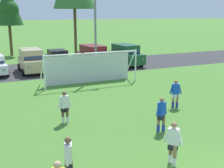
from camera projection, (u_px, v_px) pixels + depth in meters
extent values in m
plane|color=#477A2D|center=(84.00, 85.00, 22.19)|extent=(400.00, 400.00, 0.00)
cube|color=#333335|center=(59.00, 68.00, 28.97)|extent=(52.00, 8.40, 0.01)
sphere|color=white|center=(180.00, 140.00, 12.42)|extent=(0.22, 0.22, 0.22)
sphere|color=black|center=(180.00, 140.00, 12.42)|extent=(0.08, 0.08, 0.08)
sphere|color=red|center=(181.00, 140.00, 12.44)|extent=(0.07, 0.07, 0.07)
cylinder|color=white|center=(136.00, 66.00, 23.46)|extent=(0.12, 0.12, 2.44)
cylinder|color=white|center=(44.00, 73.00, 20.58)|extent=(0.12, 0.12, 2.44)
cylinder|color=white|center=(93.00, 53.00, 21.73)|extent=(7.32, 0.12, 0.12)
cylinder|color=white|center=(130.00, 63.00, 24.23)|extent=(0.08, 1.94, 2.46)
cylinder|color=white|center=(42.00, 69.00, 21.35)|extent=(0.08, 1.94, 2.46)
cube|color=silver|center=(89.00, 69.00, 22.94)|extent=(6.95, 0.04, 2.20)
sphere|color=tan|center=(57.00, 165.00, 7.62)|extent=(0.22, 0.22, 0.22)
cube|color=black|center=(69.00, 164.00, 9.30)|extent=(0.30, 0.39, 0.28)
cube|color=white|center=(68.00, 153.00, 9.21)|extent=(0.33, 0.43, 0.60)
sphere|color=brown|center=(68.00, 140.00, 9.11)|extent=(0.22, 0.22, 0.22)
cylinder|color=white|center=(70.00, 150.00, 9.46)|extent=(0.15, 0.24, 0.55)
cylinder|color=white|center=(67.00, 157.00, 8.97)|extent=(0.15, 0.24, 0.55)
cylinder|color=#936B4C|center=(170.00, 152.00, 10.72)|extent=(0.14, 0.14, 0.80)
cylinder|color=#936B4C|center=(175.00, 156.00, 10.48)|extent=(0.14, 0.14, 0.80)
cylinder|color=white|center=(170.00, 158.00, 10.77)|extent=(0.15, 0.15, 0.32)
cylinder|color=white|center=(174.00, 162.00, 10.54)|extent=(0.15, 0.15, 0.32)
cube|color=black|center=(173.00, 146.00, 10.52)|extent=(0.39, 0.40, 0.28)
cube|color=white|center=(174.00, 136.00, 10.43)|extent=(0.43, 0.44, 0.60)
sphere|color=#936B4C|center=(174.00, 125.00, 10.33)|extent=(0.22, 0.22, 0.22)
cylinder|color=white|center=(167.00, 135.00, 10.58)|extent=(0.22, 0.23, 0.55)
cylinder|color=white|center=(180.00, 138.00, 10.30)|extent=(0.22, 0.23, 0.55)
cylinder|color=#936B4C|center=(177.00, 101.00, 16.98)|extent=(0.14, 0.14, 0.80)
cylinder|color=#936B4C|center=(173.00, 100.00, 17.05)|extent=(0.14, 0.14, 0.80)
cylinder|color=#232D99|center=(177.00, 105.00, 17.03)|extent=(0.15, 0.15, 0.32)
cylinder|color=#232D99|center=(173.00, 104.00, 17.11)|extent=(0.15, 0.15, 0.32)
cube|color=silver|center=(175.00, 95.00, 16.94)|extent=(0.38, 0.29, 0.28)
cube|color=blue|center=(176.00, 89.00, 16.84)|extent=(0.42, 0.32, 0.60)
sphere|color=#936B4C|center=(176.00, 82.00, 16.74)|extent=(0.22, 0.22, 0.22)
cylinder|color=blue|center=(180.00, 89.00, 16.86)|extent=(0.24, 0.14, 0.55)
cylinder|color=blue|center=(171.00, 89.00, 16.84)|extent=(0.24, 0.14, 0.55)
cylinder|color=brown|center=(67.00, 115.00, 14.64)|extent=(0.14, 0.14, 0.80)
cylinder|color=brown|center=(63.00, 115.00, 14.58)|extent=(0.14, 0.14, 0.80)
cylinder|color=white|center=(67.00, 119.00, 14.70)|extent=(0.15, 0.15, 0.32)
cylinder|color=white|center=(63.00, 120.00, 14.63)|extent=(0.15, 0.15, 0.32)
cube|color=black|center=(65.00, 109.00, 14.53)|extent=(0.39, 0.32, 0.28)
cube|color=white|center=(65.00, 102.00, 14.44)|extent=(0.44, 0.36, 0.60)
sphere|color=brown|center=(64.00, 93.00, 14.34)|extent=(0.22, 0.22, 0.22)
cylinder|color=white|center=(69.00, 101.00, 14.59)|extent=(0.25, 0.16, 0.55)
cylinder|color=white|center=(60.00, 103.00, 14.31)|extent=(0.25, 0.16, 0.55)
cylinder|color=#936B4C|center=(164.00, 123.00, 13.59)|extent=(0.14, 0.14, 0.80)
cylinder|color=#936B4C|center=(158.00, 123.00, 13.55)|extent=(0.14, 0.14, 0.80)
cylinder|color=#1E38B7|center=(163.00, 128.00, 13.65)|extent=(0.15, 0.15, 0.32)
cylinder|color=#1E38B7|center=(158.00, 128.00, 13.61)|extent=(0.15, 0.15, 0.32)
cube|color=black|center=(161.00, 117.00, 13.50)|extent=(0.40, 0.34, 0.28)
cube|color=blue|center=(162.00, 109.00, 13.41)|extent=(0.44, 0.37, 0.60)
sphere|color=#936B4C|center=(162.00, 100.00, 13.30)|extent=(0.22, 0.22, 0.22)
cylinder|color=blue|center=(165.00, 108.00, 13.56)|extent=(0.25, 0.17, 0.55)
cylinder|color=blue|center=(158.00, 110.00, 13.26)|extent=(0.25, 0.17, 0.55)
cube|color=#28384C|center=(3.00, 58.00, 26.08)|extent=(0.17, 1.78, 0.45)
cube|color=white|center=(3.00, 70.00, 24.19)|extent=(0.29, 0.10, 0.20)
cylinder|color=black|center=(8.00, 73.00, 25.13)|extent=(0.29, 0.66, 0.64)
cylinder|color=black|center=(3.00, 68.00, 27.36)|extent=(0.29, 0.66, 0.64)
cube|color=tan|center=(32.00, 64.00, 26.84)|extent=(1.92, 4.61, 1.00)
cube|color=tan|center=(31.00, 53.00, 26.80)|extent=(1.76, 3.01, 0.84)
cube|color=#28384C|center=(33.00, 56.00, 25.54)|extent=(1.62, 0.39, 0.71)
cube|color=#28384C|center=(40.00, 53.00, 27.15)|extent=(0.05, 2.55, 0.59)
cube|color=white|center=(42.00, 67.00, 25.03)|extent=(0.28, 0.08, 0.20)
cube|color=white|center=(30.00, 68.00, 24.62)|extent=(0.28, 0.08, 0.20)
cube|color=#B21414|center=(33.00, 59.00, 29.04)|extent=(0.28, 0.08, 0.20)
cube|color=#B21414|center=(22.00, 60.00, 28.62)|extent=(0.28, 0.08, 0.20)
cylinder|color=black|center=(45.00, 71.00, 26.07)|extent=(0.24, 0.64, 0.64)
cylinder|color=black|center=(23.00, 73.00, 25.32)|extent=(0.24, 0.64, 0.64)
cylinder|color=black|center=(39.00, 66.00, 28.60)|extent=(0.24, 0.64, 0.64)
cylinder|color=black|center=(19.00, 67.00, 27.84)|extent=(0.24, 0.64, 0.64)
cube|color=black|center=(58.00, 60.00, 29.50)|extent=(1.85, 4.22, 0.76)
cube|color=black|center=(57.00, 53.00, 29.46)|extent=(1.68, 2.12, 0.64)
cube|color=#28384C|center=(60.00, 55.00, 28.61)|extent=(1.53, 0.33, 0.55)
cube|color=#28384C|center=(65.00, 53.00, 29.80)|extent=(0.06, 1.79, 0.45)
cube|color=white|center=(69.00, 62.00, 27.87)|extent=(0.28, 0.08, 0.20)
cube|color=white|center=(58.00, 63.00, 27.47)|extent=(0.28, 0.08, 0.20)
cube|color=#B21414|center=(58.00, 57.00, 31.50)|extent=(0.28, 0.08, 0.20)
cube|color=#B21414|center=(49.00, 57.00, 31.10)|extent=(0.28, 0.08, 0.20)
cylinder|color=black|center=(71.00, 65.00, 28.81)|extent=(0.25, 0.64, 0.64)
cylinder|color=black|center=(53.00, 67.00, 28.08)|extent=(0.25, 0.64, 0.64)
cylinder|color=black|center=(63.00, 61.00, 31.10)|extent=(0.25, 0.64, 0.64)
cylinder|color=black|center=(47.00, 63.00, 30.37)|extent=(0.25, 0.64, 0.64)
cube|color=maroon|center=(94.00, 59.00, 29.72)|extent=(2.25, 4.73, 1.00)
cube|color=maroon|center=(93.00, 49.00, 29.67)|extent=(1.97, 3.13, 0.84)
cube|color=#28384C|center=(99.00, 51.00, 28.46)|extent=(1.64, 0.50, 0.71)
cube|color=#28384C|center=(101.00, 49.00, 30.07)|extent=(0.24, 2.55, 0.59)
cube|color=white|center=(109.00, 61.00, 28.02)|extent=(0.29, 0.10, 0.20)
cube|color=white|center=(99.00, 62.00, 27.53)|extent=(0.29, 0.10, 0.20)
cube|color=#B21414|center=(89.00, 55.00, 31.88)|extent=(0.29, 0.10, 0.20)
cube|color=#B21414|center=(80.00, 56.00, 31.39)|extent=(0.29, 0.10, 0.20)
cylinder|color=black|center=(108.00, 65.00, 29.06)|extent=(0.29, 0.66, 0.64)
cylinder|color=black|center=(91.00, 66.00, 28.18)|extent=(0.29, 0.66, 0.64)
cylinder|color=black|center=(96.00, 61.00, 31.49)|extent=(0.29, 0.66, 0.64)
cylinder|color=black|center=(80.00, 62.00, 30.62)|extent=(0.29, 0.66, 0.64)
cube|color=#194C2D|center=(126.00, 57.00, 30.50)|extent=(2.20, 4.72, 1.00)
cube|color=#194C2D|center=(125.00, 48.00, 30.46)|extent=(1.94, 3.11, 0.84)
cube|color=#28384C|center=(132.00, 50.00, 29.24)|extent=(1.64, 0.48, 0.71)
cube|color=#28384C|center=(133.00, 48.00, 30.85)|extent=(0.21, 2.55, 0.59)
cube|color=white|center=(142.00, 60.00, 28.79)|extent=(0.28, 0.10, 0.20)
cube|color=white|center=(133.00, 60.00, 28.31)|extent=(0.28, 0.10, 0.20)
cube|color=#B21414|center=(120.00, 54.00, 32.67)|extent=(0.28, 0.10, 0.20)
cube|color=#B21414|center=(112.00, 55.00, 32.20)|extent=(0.28, 0.10, 0.20)
cylinder|color=black|center=(141.00, 63.00, 29.83)|extent=(0.28, 0.65, 0.64)
cylinder|color=black|center=(125.00, 65.00, 28.97)|extent=(0.28, 0.65, 0.64)
cylinder|color=black|center=(127.00, 60.00, 32.28)|extent=(0.28, 0.65, 0.64)
cylinder|color=black|center=(112.00, 61.00, 31.42)|extent=(0.28, 0.65, 0.64)
cylinder|color=brown|center=(11.00, 41.00, 36.98)|extent=(0.36, 0.36, 3.84)
cone|color=#1E511E|center=(8.00, 3.00, 35.88)|extent=(3.46, 3.46, 5.38)
sphere|color=#1E511E|center=(8.00, 10.00, 36.07)|extent=(2.59, 2.59, 2.59)
cylinder|color=brown|center=(75.00, 32.00, 37.21)|extent=(0.36, 0.36, 5.85)
cylinder|color=slate|center=(95.00, 31.00, 23.88)|extent=(0.18, 0.18, 7.88)
cylinder|color=slate|center=(96.00, 76.00, 24.79)|extent=(0.32, 0.32, 0.30)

